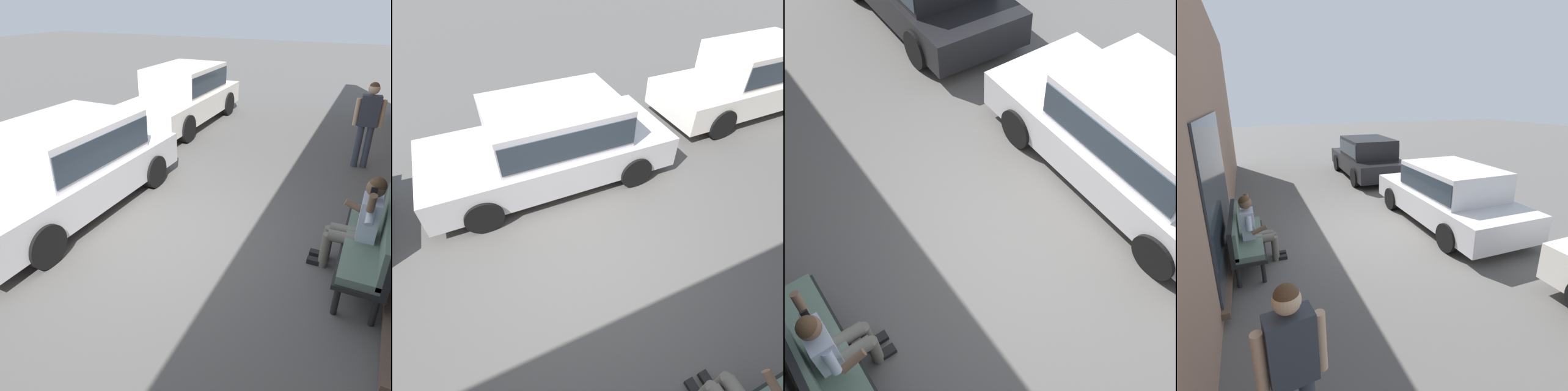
% 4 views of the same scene
% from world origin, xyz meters
% --- Properties ---
extents(ground_plane, '(60.00, 60.00, 0.00)m').
position_xyz_m(ground_plane, '(0.00, 0.00, 0.00)').
color(ground_plane, '#565451').
extents(building_facade, '(18.00, 0.51, 5.03)m').
position_xyz_m(building_facade, '(-0.00, 3.40, 2.50)').
color(building_facade, '#93705B').
rests_on(building_facade, ground_plane).
extents(bench, '(1.85, 0.55, 0.99)m').
position_xyz_m(bench, '(-0.30, 2.90, 0.56)').
color(bench, black).
rests_on(bench, ground_plane).
extents(person_on_phone, '(0.73, 0.74, 1.32)m').
position_xyz_m(person_on_phone, '(-0.37, 2.68, 0.69)').
color(person_on_phone, '#6B665B').
rests_on(person_on_phone, ground_plane).
extents(parked_car_mid, '(4.29, 1.95, 1.45)m').
position_xyz_m(parked_car_mid, '(-0.15, -1.76, 0.79)').
color(parked_car_mid, silver).
rests_on(parked_car_mid, ground_plane).
extents(parked_car_far, '(4.40, 2.07, 1.51)m').
position_xyz_m(parked_car_far, '(4.97, -1.61, 0.82)').
color(parked_car_far, black).
rests_on(parked_car_far, ground_plane).
extents(pedestrian_standing, '(0.24, 0.55, 1.73)m').
position_xyz_m(pedestrian_standing, '(-4.04, 2.48, 1.02)').
color(pedestrian_standing, '#383D4C').
rests_on(pedestrian_standing, ground_plane).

